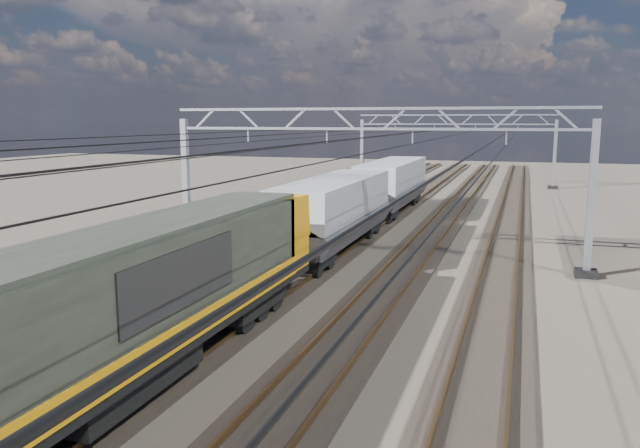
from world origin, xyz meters
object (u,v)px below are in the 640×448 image
(catenary_gantry_mid, at_px, (368,178))
(hopper_wagon_lead, at_px, (335,209))
(hopper_wagon_mid, at_px, (393,182))
(locomotive, at_px, (109,308))
(catenary_gantry_far, at_px, (454,147))

(catenary_gantry_mid, xyz_separation_m, hopper_wagon_lead, (-2.00, 1.29, -1.67))
(catenary_gantry_mid, distance_m, hopper_wagon_mid, 15.71)
(hopper_wagon_lead, bearing_deg, hopper_wagon_mid, 90.00)
(catenary_gantry_mid, bearing_deg, locomotive, -96.95)
(catenary_gantry_far, height_order, hopper_wagon_lead, catenary_gantry_far)
(catenary_gantry_far, xyz_separation_m, locomotive, (-2.00, -52.40, -1.58))
(catenary_gantry_far, xyz_separation_m, hopper_wagon_lead, (-2.00, -34.71, -1.67))
(catenary_gantry_mid, distance_m, catenary_gantry_far, 36.00)
(locomotive, bearing_deg, catenary_gantry_far, 87.81)
(catenary_gantry_mid, bearing_deg, catenary_gantry_far, 90.00)
(locomotive, xyz_separation_m, hopper_wagon_mid, (-0.00, 31.90, -0.09))
(hopper_wagon_lead, bearing_deg, catenary_gantry_mid, -32.86)
(hopper_wagon_lead, distance_m, hopper_wagon_mid, 14.20)
(locomotive, height_order, hopper_wagon_lead, locomotive)
(locomotive, bearing_deg, hopper_wagon_mid, 90.00)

